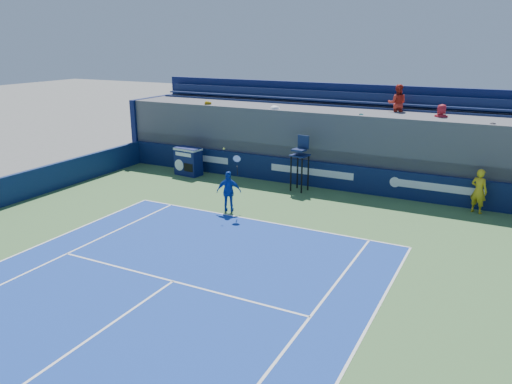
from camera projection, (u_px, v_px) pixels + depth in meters
The scene contains 6 objects.
ball_person at pixel (479, 191), 19.30m from camera, with size 0.64×0.42×1.77m, color gold.
back_hoarding at pixel (312, 174), 22.91m from camera, with size 20.40×0.21×1.20m.
match_clock at pixel (188, 161), 24.78m from camera, with size 1.39×0.86×1.40m.
umpire_chair at pixel (300, 157), 21.99m from camera, with size 0.80×0.80×2.48m.
tennis_player at pixel (229, 191), 19.46m from camera, with size 1.04×0.76×2.57m.
stadium_seating at pixel (328, 139), 24.28m from camera, with size 21.00×4.05×5.00m.
Camera 1 is at (7.86, -3.77, 6.52)m, focal length 35.00 mm.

